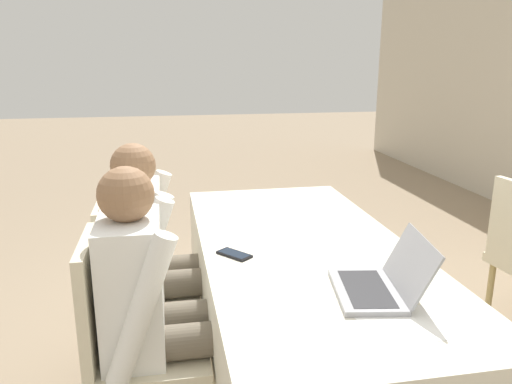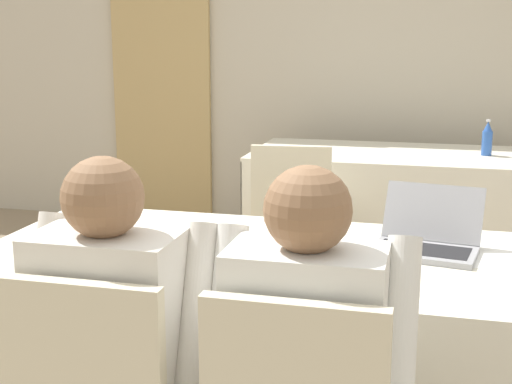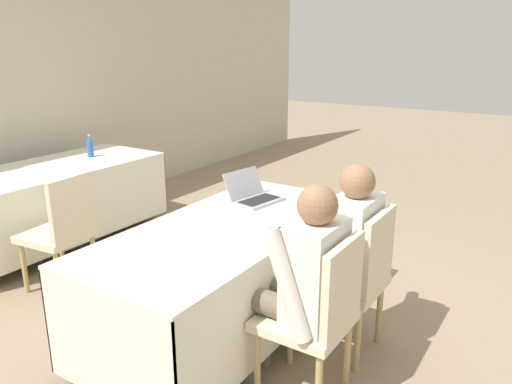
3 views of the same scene
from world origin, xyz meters
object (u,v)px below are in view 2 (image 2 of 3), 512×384
at_px(cell_phone, 270,283).
at_px(chair_far_spare, 293,218).
at_px(water_bottle, 487,139).
at_px(laptop, 426,240).
at_px(person_checkered_shirt, 123,342).
at_px(person_white_shirt, 311,363).

bearing_deg(cell_phone, chair_far_spare, 149.54).
distance_m(cell_phone, water_bottle, 2.67).
distance_m(laptop, water_bottle, 2.14).
bearing_deg(person_checkered_shirt, cell_phone, -133.94).
height_order(cell_phone, chair_far_spare, chair_far_spare).
distance_m(laptop, cell_phone, 0.62).
relative_size(chair_far_spare, person_white_shirt, 0.78).
bearing_deg(cell_phone, person_white_shirt, -10.87).
relative_size(water_bottle, person_white_shirt, 0.19).
bearing_deg(laptop, water_bottle, 90.85).
relative_size(chair_far_spare, person_checkered_shirt, 0.78).
distance_m(laptop, chair_far_spare, 1.43).
xyz_separation_m(person_checkered_shirt, person_white_shirt, (0.50, 0.00, 0.00)).
xyz_separation_m(cell_phone, person_white_shirt, (0.18, -0.33, -0.08)).
height_order(cell_phone, water_bottle, water_bottle).
height_order(laptop, cell_phone, laptop).
bearing_deg(laptop, person_checkered_shirt, -124.79).
bearing_deg(person_white_shirt, person_checkered_shirt, 0.00).
bearing_deg(person_white_shirt, chair_far_spare, -77.46).
relative_size(laptop, water_bottle, 1.74).
xyz_separation_m(water_bottle, person_white_shirt, (-0.57, -2.89, -0.17)).
relative_size(cell_phone, person_checkered_shirt, 0.14).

